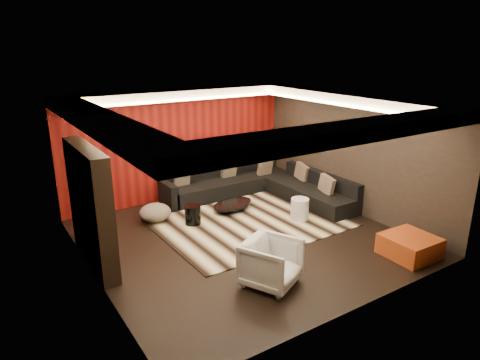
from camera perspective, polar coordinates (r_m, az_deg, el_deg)
floor at (r=8.95m, az=0.49°, el=-7.79°), size 6.00×6.00×0.02m
ceiling at (r=8.14m, az=0.54°, el=10.42°), size 6.00×6.00×0.02m
wall_back at (r=10.99m, az=-8.22°, el=4.70°), size 6.00×0.02×2.80m
wall_left at (r=7.31m, az=-19.59°, el=-2.92°), size 0.02×6.00×2.80m
wall_right at (r=10.35m, az=14.56°, el=3.50°), size 0.02×6.00×2.80m
red_feature_wall at (r=10.95m, az=-8.13°, el=4.66°), size 5.98×0.05×2.78m
soffit_back at (r=10.50m, az=-7.80°, el=11.26°), size 6.00×0.60×0.22m
soffit_front at (r=6.13m, az=14.73°, el=6.24°), size 6.00×0.60×0.22m
soffit_left at (r=7.05m, az=-18.22°, el=7.40°), size 0.60×4.80×0.22m
soffit_right at (r=9.90m, az=13.90°, el=10.52°), size 0.60×4.80×0.22m
cove_back at (r=10.20m, az=-6.94°, el=10.60°), size 4.80×0.08×0.04m
cove_front at (r=6.37m, az=12.42°, el=6.01°), size 4.80×0.08×0.04m
cove_left at (r=7.16m, az=-15.53°, el=7.05°), size 0.08×4.80×0.04m
cove_right at (r=9.67m, az=12.46°, el=9.92°), size 0.08×4.80×0.04m
tv_surround at (r=7.99m, az=-19.32°, el=-3.43°), size 0.30×2.00×2.20m
tv_screen at (r=7.91m, az=-18.46°, el=-0.85°), size 0.04×1.30×0.80m
tv_shelf at (r=8.17m, az=-17.95°, el=-5.84°), size 0.04×1.60×0.04m
rug at (r=9.65m, az=1.41°, el=-5.69°), size 4.05×3.06×0.02m
coffee_table at (r=10.27m, az=-1.00°, el=-3.58°), size 1.33×1.33×0.19m
drum_stool at (r=9.55m, az=-6.32°, el=-4.63°), size 0.39×0.39×0.42m
striped_pouf at (r=9.84m, az=-11.23°, el=-4.27°), size 0.73×0.73×0.39m
white_side_table at (r=9.83m, az=7.96°, el=-3.88°), size 0.52×0.52×0.51m
orange_ottoman at (r=8.78m, az=21.68°, el=-8.18°), size 0.92×0.92×0.40m
armchair at (r=7.21m, az=4.18°, el=-10.97°), size 1.13×1.15×0.79m
sectional_sofa at (r=11.19m, az=2.62°, el=-0.96°), size 3.65×3.50×0.75m
throw_pillows at (r=11.11m, az=2.71°, el=0.83°), size 3.13×2.77×0.50m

